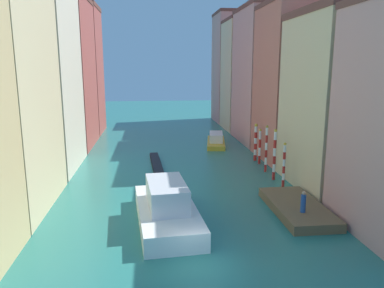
{
  "coord_description": "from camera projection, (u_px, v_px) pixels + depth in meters",
  "views": [
    {
      "loc": [
        -2.58,
        -18.55,
        10.75
      ],
      "look_at": [
        2.46,
        25.61,
        1.5
      ],
      "focal_mm": 34.94,
      "sensor_mm": 36.0,
      "label": 1
    }
  ],
  "objects": [
    {
      "name": "ground_plane",
      "position": [
        173.0,
        159.0,
        44.35
      ],
      "size": [
        154.0,
        154.0,
        0.0
      ],
      "primitive_type": "plane",
      "color": "#28756B"
    },
    {
      "name": "building_left_2",
      "position": [
        38.0,
        66.0,
        38.06
      ],
      "size": [
        6.91,
        11.09,
        21.47
      ],
      "color": "beige",
      "rests_on": "ground"
    },
    {
      "name": "building_left_3",
      "position": [
        64.0,
        73.0,
        49.73
      ],
      "size": [
        6.91,
        11.87,
        19.88
      ],
      "color": "#B25147",
      "rests_on": "ground"
    },
    {
      "name": "building_left_4",
      "position": [
        79.0,
        70.0,
        60.28
      ],
      "size": [
        6.91,
        9.26,
        20.26
      ],
      "color": "#B25147",
      "rests_on": "ground"
    },
    {
      "name": "building_right_1",
      "position": [
        336.0,
        100.0,
        32.87
      ],
      "size": [
        6.91,
        10.44,
        15.62
      ],
      "color": "beige",
      "rests_on": "ground"
    },
    {
      "name": "building_right_2",
      "position": [
        292.0,
        83.0,
        42.68
      ],
      "size": [
        6.91,
        9.62,
        17.83
      ],
      "color": "#C6705B",
      "rests_on": "ground"
    },
    {
      "name": "building_right_3",
      "position": [
        264.0,
        75.0,
        53.25
      ],
      "size": [
        6.91,
        11.9,
        18.99
      ],
      "color": "tan",
      "rests_on": "ground"
    },
    {
      "name": "building_right_4",
      "position": [
        245.0,
        75.0,
        63.9
      ],
      "size": [
        6.91,
        9.15,
        18.54
      ],
      "color": "beige",
      "rests_on": "ground"
    },
    {
      "name": "building_right_5",
      "position": [
        232.0,
        68.0,
        73.04
      ],
      "size": [
        6.91,
        9.41,
        20.92
      ],
      "color": "tan",
      "rests_on": "ground"
    },
    {
      "name": "waterfront_dock",
      "position": [
        297.0,
        208.0,
        28.03
      ],
      "size": [
        3.58,
        7.92,
        0.68
      ],
      "color": "brown",
      "rests_on": "ground"
    },
    {
      "name": "person_on_dock",
      "position": [
        303.0,
        203.0,
        26.18
      ],
      "size": [
        0.36,
        0.36,
        1.53
      ],
      "color": "#234C93",
      "rests_on": "waterfront_dock"
    },
    {
      "name": "mooring_pole_0",
      "position": [
        284.0,
        164.0,
        33.59
      ],
      "size": [
        0.27,
        0.27,
        4.12
      ],
      "color": "red",
      "rests_on": "ground"
    },
    {
      "name": "mooring_pole_1",
      "position": [
        275.0,
        154.0,
        35.64
      ],
      "size": [
        0.3,
        0.3,
        4.97
      ],
      "color": "red",
      "rests_on": "ground"
    },
    {
      "name": "mooring_pole_2",
      "position": [
        266.0,
        148.0,
        38.36
      ],
      "size": [
        0.27,
        0.27,
        4.88
      ],
      "color": "red",
      "rests_on": "ground"
    },
    {
      "name": "mooring_pole_3",
      "position": [
        260.0,
        146.0,
        41.61
      ],
      "size": [
        0.28,
        0.28,
        4.0
      ],
      "color": "red",
      "rests_on": "ground"
    },
    {
      "name": "mooring_pole_4",
      "position": [
        256.0,
        142.0,
        43.09
      ],
      "size": [
        0.38,
        0.38,
        4.35
      ],
      "color": "red",
      "rests_on": "ground"
    },
    {
      "name": "vaporetto_white",
      "position": [
        167.0,
        208.0,
        25.91
      ],
      "size": [
        4.65,
        9.94,
        2.98
      ],
      "color": "white",
      "rests_on": "ground"
    },
    {
      "name": "gondola_black",
      "position": [
        157.0,
        165.0,
        40.85
      ],
      "size": [
        1.47,
        9.96,
        0.44
      ],
      "color": "black",
      "rests_on": "ground"
    },
    {
      "name": "motorboat_0",
      "position": [
        216.0,
        140.0,
        51.95
      ],
      "size": [
        3.62,
        8.06,
        1.71
      ],
      "color": "gold",
      "rests_on": "ground"
    }
  ]
}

